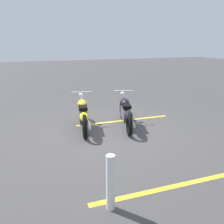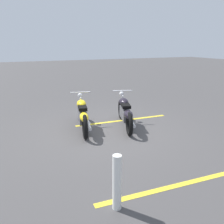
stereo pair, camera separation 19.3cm
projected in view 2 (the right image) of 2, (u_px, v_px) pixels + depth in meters
name	position (u px, v px, depth m)	size (l,w,h in m)	color
ground_plane	(108.00, 131.00, 7.00)	(60.00, 60.00, 0.00)	#474444
motorcycle_bright_foreground	(83.00, 115.00, 6.98)	(2.20, 0.73, 1.04)	black
motorcycle_dark_foreground	(125.00, 112.00, 7.21)	(2.16, 0.85, 1.04)	black
bollard_post	(117.00, 183.00, 3.59)	(0.14, 0.14, 0.91)	white
parking_stripe_near	(123.00, 120.00, 7.93)	(3.20, 0.12, 0.01)	yellow
parking_stripe_mid	(178.00, 185.00, 4.31)	(3.20, 0.12, 0.01)	yellow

